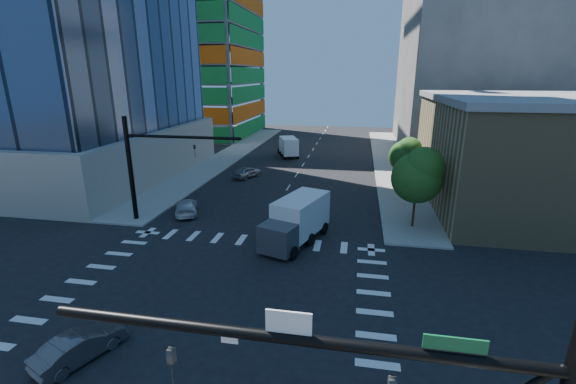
# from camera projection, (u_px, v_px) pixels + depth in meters

# --- Properties ---
(ground) EXTENTS (160.00, 160.00, 0.00)m
(ground) POSITION_uv_depth(u_px,v_px,m) (211.00, 306.00, 21.56)
(ground) COLOR black
(ground) RESTS_ON ground
(road_markings) EXTENTS (20.00, 20.00, 0.01)m
(road_markings) POSITION_uv_depth(u_px,v_px,m) (211.00, 306.00, 21.56)
(road_markings) COLOR silver
(road_markings) RESTS_ON ground
(sidewalk_ne) EXTENTS (5.00, 60.00, 0.15)m
(sidewalk_ne) POSITION_uv_depth(u_px,v_px,m) (390.00, 162.00, 57.01)
(sidewalk_ne) COLOR gray
(sidewalk_ne) RESTS_ON ground
(sidewalk_nw) EXTENTS (5.00, 60.00, 0.15)m
(sidewalk_nw) POSITION_uv_depth(u_px,v_px,m) (229.00, 155.00, 61.32)
(sidewalk_nw) COLOR gray
(sidewalk_nw) RESTS_ON ground
(construction_building) EXTENTS (25.16, 34.50, 70.60)m
(construction_building) POSITION_uv_depth(u_px,v_px,m) (188.00, 11.00, 77.35)
(construction_building) COLOR slate
(construction_building) RESTS_ON ground
(commercial_building) EXTENTS (20.50, 22.50, 10.60)m
(commercial_building) POSITION_uv_depth(u_px,v_px,m) (544.00, 153.00, 36.39)
(commercial_building) COLOR #8F7C53
(commercial_building) RESTS_ON ground
(bg_building_ne) EXTENTS (24.00, 30.00, 28.00)m
(bg_building_ne) POSITION_uv_depth(u_px,v_px,m) (479.00, 65.00, 64.54)
(bg_building_ne) COLOR #5D5A54
(bg_building_ne) RESTS_ON ground
(signal_mast_nw) EXTENTS (10.20, 0.40, 9.00)m
(signal_mast_nw) POSITION_uv_depth(u_px,v_px,m) (145.00, 160.00, 32.50)
(signal_mast_nw) COLOR black
(signal_mast_nw) RESTS_ON sidewalk_nw
(tree_south) EXTENTS (4.16, 4.16, 6.82)m
(tree_south) POSITION_uv_depth(u_px,v_px,m) (419.00, 174.00, 31.09)
(tree_south) COLOR #382316
(tree_south) RESTS_ON sidewalk_ne
(tree_north) EXTENTS (3.54, 3.52, 5.78)m
(tree_north) POSITION_uv_depth(u_px,v_px,m) (406.00, 154.00, 42.53)
(tree_north) COLOR #382316
(tree_north) RESTS_ON sidewalk_ne
(car_nb_far) EXTENTS (3.47, 5.14, 1.31)m
(car_nb_far) POSITION_uv_depth(u_px,v_px,m) (302.00, 207.00, 35.75)
(car_nb_far) COLOR black
(car_nb_far) RESTS_ON ground
(car_sb_near) EXTENTS (3.56, 4.99, 1.34)m
(car_sb_near) POSITION_uv_depth(u_px,v_px,m) (186.00, 206.00, 35.77)
(car_sb_near) COLOR silver
(car_sb_near) RESTS_ON ground
(car_sb_mid) EXTENTS (3.22, 4.48, 1.42)m
(car_sb_mid) POSITION_uv_depth(u_px,v_px,m) (247.00, 172.00, 48.33)
(car_sb_mid) COLOR #969A9D
(car_sb_mid) RESTS_ON ground
(car_sb_cross) EXTENTS (2.85, 4.26, 1.33)m
(car_sb_cross) POSITION_uv_depth(u_px,v_px,m) (80.00, 346.00, 17.39)
(car_sb_cross) COLOR #48494D
(car_sb_cross) RESTS_ON ground
(box_truck_near) EXTENTS (4.72, 7.05, 3.41)m
(box_truck_near) POSITION_uv_depth(u_px,v_px,m) (295.00, 225.00, 29.18)
(box_truck_near) COLOR black
(box_truck_near) RESTS_ON ground
(box_truck_far) EXTENTS (4.36, 6.31, 3.05)m
(box_truck_far) POSITION_uv_depth(u_px,v_px,m) (288.00, 148.00, 60.90)
(box_truck_far) COLOR black
(box_truck_far) RESTS_ON ground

